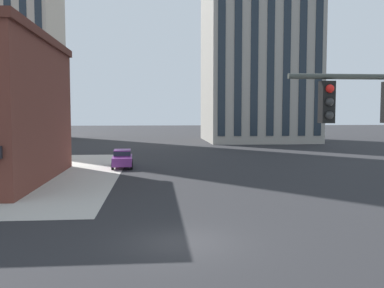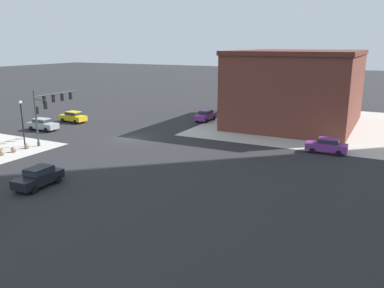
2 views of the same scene
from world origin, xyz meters
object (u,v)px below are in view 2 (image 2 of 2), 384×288
(bollard_sphere_curb_b, at_px, (14,149))
(street_lamp_corner_near, at_px, (22,119))
(car_main_northbound_far, at_px, (73,116))
(car_main_southbound_near, at_px, (327,145))
(car_main_northbound_near, at_px, (239,104))
(bollard_sphere_curb_a, at_px, (27,146))
(car_main_southbound_far, at_px, (42,124))
(traffic_signal_main, at_px, (47,107))
(car_cross_westbound, at_px, (39,176))
(car_main_mid, at_px, (206,115))
(bollard_sphere_curb_c, at_px, (2,152))

(bollard_sphere_curb_b, distance_m, street_lamp_corner_near, 3.52)
(car_main_northbound_far, distance_m, car_main_southbound_near, 37.63)
(bollard_sphere_curb_b, bearing_deg, car_main_northbound_near, 163.84)
(bollard_sphere_curb_a, relative_size, car_main_southbound_far, 0.14)
(car_main_southbound_near, bearing_deg, bollard_sphere_curb_a, -65.93)
(bollard_sphere_curb_b, height_order, car_main_northbound_far, car_main_northbound_far)
(traffic_signal_main, xyz_separation_m, car_cross_westbound, (11.41, 10.80, -3.49))
(traffic_signal_main, bearing_deg, car_main_southbound_near, 109.38)
(car_main_northbound_near, relative_size, car_cross_westbound, 0.99)
(car_main_mid, bearing_deg, traffic_signal_main, -26.24)
(car_main_northbound_near, distance_m, car_cross_westbound, 46.40)
(bollard_sphere_curb_b, xyz_separation_m, car_main_northbound_near, (-39.87, 11.55, 0.59))
(bollard_sphere_curb_b, xyz_separation_m, car_main_mid, (-26.50, 11.08, 0.59))
(car_main_mid, bearing_deg, bollard_sphere_curb_a, -24.17)
(car_cross_westbound, bearing_deg, car_main_southbound_near, 138.17)
(bollard_sphere_curb_c, xyz_separation_m, car_main_northbound_near, (-41.37, 11.62, 0.59))
(traffic_signal_main, xyz_separation_m, bollard_sphere_curb_a, (3.11, -0.44, -4.08))
(car_cross_westbound, bearing_deg, car_main_northbound_near, 179.59)
(car_main_southbound_far, height_order, car_cross_westbound, same)
(bollard_sphere_curb_c, height_order, car_main_southbound_near, car_main_southbound_near)
(traffic_signal_main, height_order, bollard_sphere_curb_c, traffic_signal_main)
(traffic_signal_main, relative_size, car_cross_westbound, 1.50)
(bollard_sphere_curb_a, bearing_deg, street_lamp_corner_near, -9.54)
(bollard_sphere_curb_b, height_order, street_lamp_corner_near, street_lamp_corner_near)
(traffic_signal_main, xyz_separation_m, car_main_mid, (-21.62, 10.66, -3.49))
(car_main_southbound_far, bearing_deg, bollard_sphere_curb_b, 32.27)
(car_main_mid, bearing_deg, car_cross_westbound, 0.24)
(bollard_sphere_curb_b, height_order, car_cross_westbound, car_cross_westbound)
(street_lamp_corner_near, distance_m, car_cross_westbound, 14.11)
(bollard_sphere_curb_b, bearing_deg, bollard_sphere_curb_c, -2.54)
(bollard_sphere_curb_c, bearing_deg, bollard_sphere_curb_b, 177.46)
(car_main_northbound_far, bearing_deg, traffic_signal_main, 31.89)
(street_lamp_corner_near, distance_m, car_main_northbound_far, 16.12)
(car_main_northbound_near, bearing_deg, car_main_mid, -2.01)
(car_main_southbound_far, height_order, car_main_mid, same)
(traffic_signal_main, distance_m, bollard_sphere_curb_a, 5.15)
(traffic_signal_main, bearing_deg, bollard_sphere_curb_c, -4.42)
(bollard_sphere_curb_b, relative_size, car_cross_westbound, 0.14)
(bollard_sphere_curb_a, xyz_separation_m, car_cross_westbound, (8.31, 11.24, 0.59))
(car_main_southbound_far, bearing_deg, car_main_mid, 134.35)
(car_main_southbound_near, height_order, car_main_southbound_far, same)
(bollard_sphere_curb_b, relative_size, car_main_southbound_near, 0.14)
(traffic_signal_main, relative_size, bollard_sphere_curb_c, 10.38)
(car_main_mid, bearing_deg, car_main_northbound_far, -59.42)
(bollard_sphere_curb_a, height_order, car_main_northbound_far, car_main_northbound_far)
(bollard_sphere_curb_c, distance_m, car_main_southbound_near, 35.58)
(bollard_sphere_curb_b, bearing_deg, car_main_mid, 157.31)
(car_main_mid, bearing_deg, car_main_southbound_near, 61.58)
(bollard_sphere_curb_b, bearing_deg, bollard_sphere_curb_a, -179.54)
(car_main_northbound_near, xyz_separation_m, car_main_northbound_far, (23.78, -18.09, 0.00))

